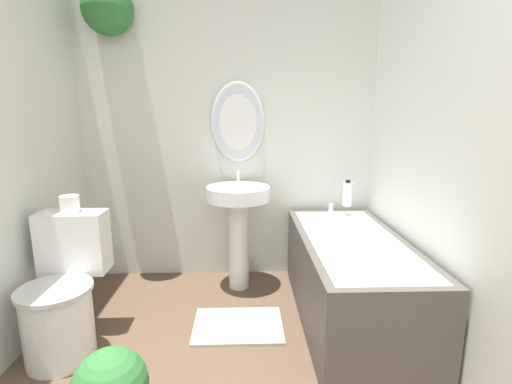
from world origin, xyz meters
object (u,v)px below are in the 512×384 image
toilet (64,296)px  pedestal_sink (238,215)px  shampoo_bottle (347,194)px  toilet_paper_roll (70,204)px  bathtub (351,278)px

toilet → pedestal_sink: size_ratio=0.85×
shampoo_bottle → toilet_paper_roll: size_ratio=1.88×
toilet → shampoo_bottle: 2.08m
toilet → shampoo_bottle: shampoo_bottle is taller
shampoo_bottle → toilet_paper_roll: 1.97m
shampoo_bottle → toilet_paper_roll: (-1.86, -0.65, 0.09)m
pedestal_sink → toilet_paper_roll: pedestal_sink is taller
toilet_paper_roll → shampoo_bottle: bearing=19.4°
toilet → pedestal_sink: bearing=37.7°
toilet → bathtub: size_ratio=0.54×
shampoo_bottle → pedestal_sink: bearing=-175.2°
toilet → pedestal_sink: 1.28m
bathtub → shampoo_bottle: shampoo_bottle is taller
bathtub → shampoo_bottle: bearing=78.8°
pedestal_sink → shampoo_bottle: 0.88m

